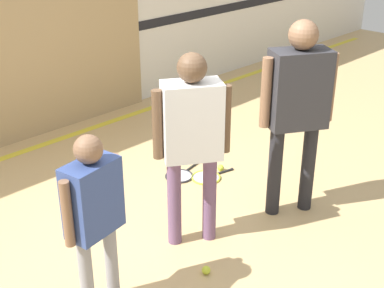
{
  "coord_description": "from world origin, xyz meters",
  "views": [
    {
      "loc": [
        -2.55,
        -2.71,
        2.59
      ],
      "look_at": [
        0.05,
        -0.11,
        0.87
      ],
      "focal_mm": 50.0,
      "sensor_mm": 36.0,
      "label": 1
    }
  ],
  "objects_px": {
    "person_student_right": "(298,99)",
    "racket_second_spare": "(180,175)",
    "tennis_ball_near_instructor": "(206,270)",
    "person_student_left": "(94,207)",
    "tennis_ball_by_spare_racket": "(221,168)",
    "person_instructor": "(192,131)",
    "racket_spare_on_floor": "(207,177)"
  },
  "relations": [
    {
      "from": "person_student_right",
      "to": "racket_second_spare",
      "type": "distance_m",
      "value": 1.58
    },
    {
      "from": "tennis_ball_near_instructor",
      "to": "person_student_left",
      "type": "bearing_deg",
      "value": 160.5
    },
    {
      "from": "person_student_right",
      "to": "tennis_ball_by_spare_racket",
      "type": "bearing_deg",
      "value": -66.59
    },
    {
      "from": "person_student_right",
      "to": "tennis_ball_by_spare_racket",
      "type": "relative_size",
      "value": 26.0
    },
    {
      "from": "person_instructor",
      "to": "tennis_ball_near_instructor",
      "type": "relative_size",
      "value": 23.94
    },
    {
      "from": "racket_spare_on_floor",
      "to": "person_instructor",
      "type": "bearing_deg",
      "value": -131.29
    },
    {
      "from": "person_instructor",
      "to": "racket_spare_on_floor",
      "type": "bearing_deg",
      "value": 69.3
    },
    {
      "from": "person_instructor",
      "to": "person_student_right",
      "type": "distance_m",
      "value": 0.99
    },
    {
      "from": "person_student_left",
      "to": "person_instructor",
      "type": "bearing_deg",
      "value": -2.89
    },
    {
      "from": "tennis_ball_near_instructor",
      "to": "tennis_ball_by_spare_racket",
      "type": "xyz_separation_m",
      "value": [
        1.31,
        1.04,
        0.0
      ]
    },
    {
      "from": "person_student_left",
      "to": "tennis_ball_near_instructor",
      "type": "relative_size",
      "value": 19.66
    },
    {
      "from": "racket_spare_on_floor",
      "to": "tennis_ball_by_spare_racket",
      "type": "xyz_separation_m",
      "value": [
        0.21,
        0.01,
        0.02
      ]
    },
    {
      "from": "person_instructor",
      "to": "racket_spare_on_floor",
      "type": "xyz_separation_m",
      "value": [
        0.86,
        0.63,
        -0.97
      ]
    },
    {
      "from": "racket_second_spare",
      "to": "racket_spare_on_floor",
      "type": "bearing_deg",
      "value": -65.46
    },
    {
      "from": "person_instructor",
      "to": "racket_second_spare",
      "type": "height_order",
      "value": "person_instructor"
    },
    {
      "from": "racket_spare_on_floor",
      "to": "racket_second_spare",
      "type": "distance_m",
      "value": 0.28
    },
    {
      "from": "racket_second_spare",
      "to": "tennis_ball_by_spare_racket",
      "type": "bearing_deg",
      "value": -41.41
    },
    {
      "from": "racket_second_spare",
      "to": "tennis_ball_by_spare_racket",
      "type": "xyz_separation_m",
      "value": [
        0.38,
        -0.21,
        0.02
      ]
    },
    {
      "from": "person_student_right",
      "to": "tennis_ball_near_instructor",
      "type": "height_order",
      "value": "person_student_right"
    },
    {
      "from": "person_instructor",
      "to": "racket_spare_on_floor",
      "type": "height_order",
      "value": "person_instructor"
    },
    {
      "from": "person_student_left",
      "to": "tennis_ball_by_spare_racket",
      "type": "relative_size",
      "value": 19.66
    },
    {
      "from": "person_student_left",
      "to": "racket_spare_on_floor",
      "type": "relative_size",
      "value": 2.53
    },
    {
      "from": "racket_spare_on_floor",
      "to": "tennis_ball_near_instructor",
      "type": "bearing_deg",
      "value": -124.79
    },
    {
      "from": "person_student_right",
      "to": "tennis_ball_by_spare_racket",
      "type": "distance_m",
      "value": 1.4
    },
    {
      "from": "racket_second_spare",
      "to": "tennis_ball_near_instructor",
      "type": "height_order",
      "value": "tennis_ball_near_instructor"
    },
    {
      "from": "tennis_ball_near_instructor",
      "to": "person_instructor",
      "type": "bearing_deg",
      "value": 58.21
    },
    {
      "from": "person_student_right",
      "to": "tennis_ball_near_instructor",
      "type": "relative_size",
      "value": 26.0
    },
    {
      "from": "racket_spare_on_floor",
      "to": "tennis_ball_near_instructor",
      "type": "distance_m",
      "value": 1.5
    },
    {
      "from": "tennis_ball_by_spare_racket",
      "to": "tennis_ball_near_instructor",
      "type": "bearing_deg",
      "value": -141.66
    },
    {
      "from": "person_student_left",
      "to": "racket_second_spare",
      "type": "xyz_separation_m",
      "value": [
        1.69,
        0.98,
        -0.79
      ]
    },
    {
      "from": "racket_second_spare",
      "to": "person_instructor",
      "type": "bearing_deg",
      "value": -141.36
    },
    {
      "from": "racket_second_spare",
      "to": "person_student_right",
      "type": "bearing_deg",
      "value": -90.12
    }
  ]
}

